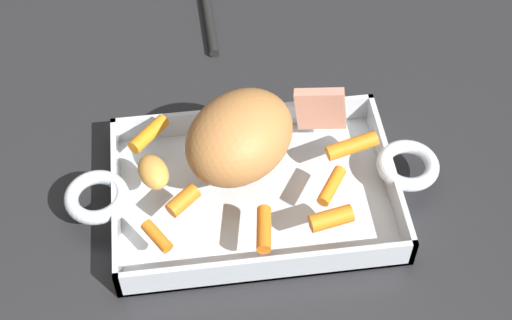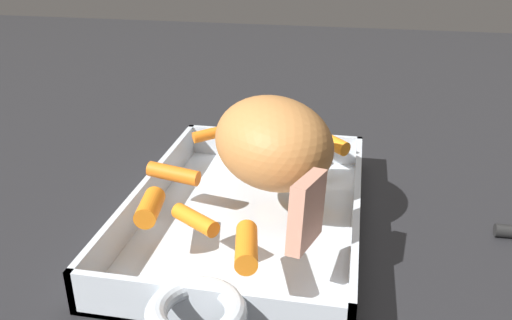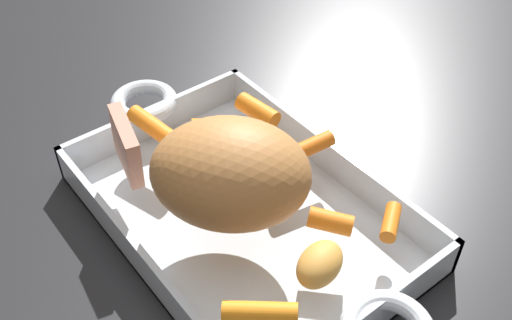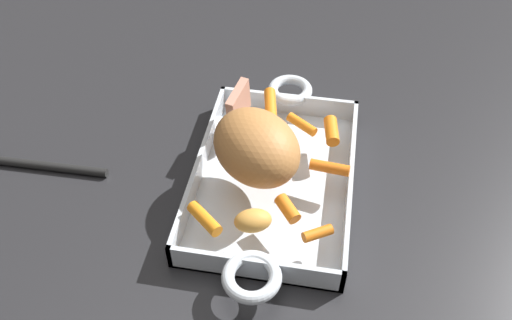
% 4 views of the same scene
% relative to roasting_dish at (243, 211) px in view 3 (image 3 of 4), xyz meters
% --- Properties ---
extents(ground_plane, '(2.35, 2.35, 0.00)m').
position_rel_roasting_dish_xyz_m(ground_plane, '(0.00, 0.00, -0.01)').
color(ground_plane, '#232326').
extents(roasting_dish, '(0.46, 0.24, 0.05)m').
position_rel_roasting_dish_xyz_m(roasting_dish, '(0.00, 0.00, 0.00)').
color(roasting_dish, silver).
rests_on(roasting_dish, ground_plane).
extents(pork_roast, '(0.18, 0.18, 0.09)m').
position_rel_roasting_dish_xyz_m(pork_roast, '(0.01, -0.02, 0.08)').
color(pork_roast, '#B6773E').
rests_on(pork_roast, roasting_dish).
extents(roast_slice_thin, '(0.07, 0.03, 0.07)m').
position_rel_roasting_dish_xyz_m(roast_slice_thin, '(-0.09, -0.07, 0.06)').
color(roast_slice_thin, tan).
rests_on(roast_slice_thin, roasting_dish).
extents(baby_carrot_long, '(0.04, 0.04, 0.02)m').
position_rel_roasting_dish_xyz_m(baby_carrot_long, '(0.09, 0.03, 0.04)').
color(baby_carrot_long, orange).
rests_on(baby_carrot_long, roasting_dish).
extents(baby_carrot_northeast, '(0.05, 0.03, 0.02)m').
position_rel_roasting_dish_xyz_m(baby_carrot_northeast, '(-0.08, 0.08, 0.04)').
color(baby_carrot_northeast, orange).
rests_on(baby_carrot_northeast, roasting_dish).
extents(baby_carrot_southwest, '(0.05, 0.06, 0.02)m').
position_rel_roasting_dish_xyz_m(baby_carrot_southwest, '(0.12, -0.08, 0.04)').
color(baby_carrot_southwest, orange).
rests_on(baby_carrot_southwest, roasting_dish).
extents(baby_carrot_center_left, '(0.03, 0.06, 0.02)m').
position_rel_roasting_dish_xyz_m(baby_carrot_center_left, '(-0.00, 0.08, 0.04)').
color(baby_carrot_center_left, orange).
rests_on(baby_carrot_center_left, roasting_dish).
extents(baby_carrot_center_right, '(0.04, 0.05, 0.02)m').
position_rel_roasting_dish_xyz_m(baby_carrot_center_right, '(-0.09, 0.03, 0.04)').
color(baby_carrot_center_right, orange).
rests_on(baby_carrot_center_right, roasting_dish).
extents(baby_carrot_southeast, '(0.04, 0.04, 0.02)m').
position_rel_roasting_dish_xyz_m(baby_carrot_southeast, '(0.12, 0.08, 0.04)').
color(baby_carrot_southeast, orange).
rests_on(baby_carrot_southeast, roasting_dish).
extents(baby_carrot_northwest, '(0.07, 0.03, 0.03)m').
position_rel_roasting_dish_xyz_m(baby_carrot_northwest, '(-0.12, -0.02, 0.04)').
color(baby_carrot_northwest, orange).
rests_on(baby_carrot_northwest, roasting_dish).
extents(potato_golden_large, '(0.05, 0.06, 0.03)m').
position_rel_roasting_dish_xyz_m(potato_golden_large, '(0.12, -0.01, 0.05)').
color(potato_golden_large, gold).
rests_on(potato_golden_large, roasting_dish).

